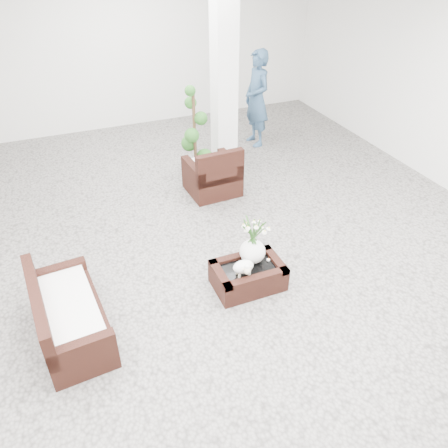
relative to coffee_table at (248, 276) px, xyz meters
name	(u,v)px	position (x,y,z in m)	size (l,w,h in m)	color
ground	(221,256)	(-0.08, 0.72, -0.16)	(11.00, 11.00, 0.00)	gray
column	(224,74)	(1.12, 3.52, 1.59)	(0.40, 0.40, 3.50)	white
coffee_table	(248,276)	(0.00, 0.00, 0.00)	(0.90, 0.60, 0.31)	black
sheep_figurine	(243,268)	(-0.12, -0.10, 0.26)	(0.28, 0.23, 0.21)	white
planter_narcissus	(253,236)	(0.10, 0.10, 0.56)	(0.44, 0.44, 0.80)	white
tealight	(268,260)	(0.30, 0.02, 0.17)	(0.04, 0.04, 0.03)	white
armchair	(212,169)	(0.47, 2.52, 0.29)	(0.84, 0.81, 0.90)	black
loveseat	(69,309)	(-2.24, 0.02, 0.23)	(1.46, 0.70, 0.78)	black
topiary	(195,133)	(0.41, 3.22, 0.69)	(0.45, 0.45, 1.70)	#204E19
shopper	(257,99)	(2.09, 4.11, 0.83)	(0.72, 0.47, 1.97)	#314E6D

